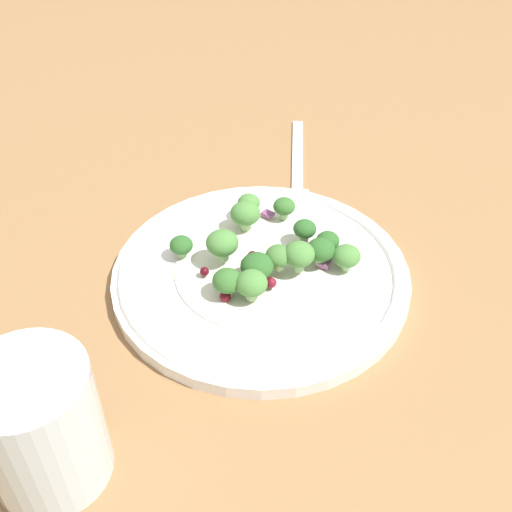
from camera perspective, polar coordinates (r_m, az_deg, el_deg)
name	(u,v)px	position (r cm, az deg, el deg)	size (l,w,h in cm)	color
ground_plane	(264,278)	(56.46, 0.71, -2.04)	(180.00, 180.00, 2.00)	olive
plate	(256,272)	(54.28, 0.00, -1.48)	(26.08, 26.08, 1.70)	white
dressing_pool	(256,268)	(53.99, 0.00, -1.13)	(15.12, 15.12, 0.20)	white
broccoli_floret_0	(299,255)	(52.12, 4.01, 0.12)	(2.68, 2.68, 2.71)	#8EB77A
broccoli_floret_1	(222,244)	(52.94, -3.15, 1.15)	(2.83, 2.83, 2.86)	#8EB77A
broccoli_floret_2	(227,281)	(50.29, -2.67, -2.35)	(2.47, 2.47, 2.50)	#9EC684
broccoli_floret_3	(305,229)	(55.56, 4.54, 2.48)	(2.10, 2.10, 2.13)	#8EB77A
broccoli_floret_4	(252,284)	(49.81, -0.36, -2.60)	(2.65, 2.65, 2.68)	#9EC684
broccoli_floret_5	(346,260)	(53.05, 8.34, -0.39)	(2.42, 2.42, 2.45)	#ADD18E
broccoli_floret_6	(181,246)	(54.74, -6.94, 0.96)	(2.08, 2.08, 2.11)	#9EC684
broccoli_floret_7	(284,207)	(58.67, 2.63, 4.58)	(2.11, 2.11, 2.14)	#9EC684
broccoli_floret_8	(321,249)	(53.40, 6.06, 0.65)	(2.48, 2.48, 2.51)	#9EC684
broccoli_floret_9	(279,256)	(52.20, 2.13, -0.03)	(2.31, 2.31, 2.34)	#ADD18E
broccoli_floret_10	(249,203)	(58.73, -0.68, 4.90)	(2.16, 2.16, 2.19)	#8EB77A
broccoli_floret_11	(328,241)	(54.92, 6.66, 1.36)	(2.11, 2.11, 2.13)	#9EC684
broccoli_floret_12	(245,214)	(57.14, -1.00, 3.92)	(2.79, 2.79, 2.83)	#ADD18E
broccoli_floret_13	(253,266)	(51.66, -0.30, -0.97)	(2.83, 2.83, 2.86)	#ADD18E
cranberry_0	(225,296)	(50.80, -2.86, -3.75)	(0.96, 0.96, 0.96)	maroon
cranberry_1	(204,271)	(52.79, -4.80, -1.44)	(0.79, 0.79, 0.79)	#4C0A14
cranberry_2	(271,283)	(51.39, 1.44, -2.50)	(0.87, 0.87, 0.87)	maroon
cranberry_3	(265,278)	(52.21, 0.82, -2.02)	(0.99, 0.99, 0.99)	#4C0A14
cranberry_4	(253,256)	(53.71, -0.32, -0.05)	(0.99, 0.99, 0.99)	#4C0A14
cranberry_5	(179,250)	(55.19, -7.19, 0.55)	(0.84, 0.84, 0.84)	maroon
onion_bit_0	(328,252)	(55.85, 6.66, 0.41)	(1.38, 1.25, 0.39)	#934C84
onion_bit_1	(305,248)	(55.66, 4.52, 0.73)	(1.09, 1.23, 0.51)	#934C84
onion_bit_2	(325,263)	(54.06, 6.39, -0.65)	(1.23, 0.98, 0.42)	#A35B93
onion_bit_3	(268,214)	(59.37, 1.10, 3.93)	(0.87, 1.08, 0.31)	#934C84
fork	(297,166)	(69.55, 3.86, 8.31)	(4.50, 18.66, 0.50)	silver
water_glass	(40,426)	(41.30, -19.39, -14.63)	(7.64, 7.64, 9.44)	silver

